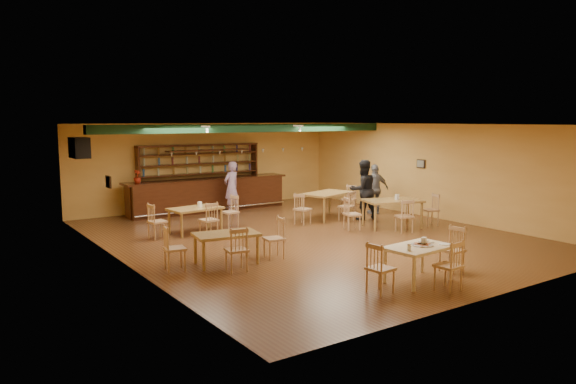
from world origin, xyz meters
TOP-DOWN VIEW (x-y plane):
  - floor at (0.00, 0.00)m, footprint 12.00×12.00m
  - ceiling_beam at (0.00, 2.80)m, footprint 10.00×0.30m
  - track_rail_left at (-1.80, 3.40)m, footprint 0.05×2.50m
  - track_rail_right at (1.40, 3.40)m, footprint 0.05×2.50m
  - ac_unit at (-4.80, 4.20)m, footprint 0.34×0.70m
  - picture_left at (-4.97, 1.00)m, footprint 0.04×0.34m
  - picture_right at (4.97, 0.50)m, footprint 0.04×0.34m
  - bar_counter at (-0.42, 5.15)m, footprint 5.82×0.85m
  - back_bar_hutch at (-0.42, 5.78)m, footprint 4.50×0.40m
  - poinsettia at (-2.88, 5.15)m, footprint 0.30×0.30m
  - dining_table_a at (-2.31, 2.09)m, footprint 1.50×1.00m
  - dining_table_b at (2.11, 1.81)m, footprint 1.87×1.43m
  - dining_table_c at (-3.15, -1.33)m, footprint 1.48×1.03m
  - dining_table_d at (2.76, -0.44)m, footprint 1.85×1.43m
  - near_table at (-0.69, -4.60)m, footprint 1.39×0.96m
  - pizza_tray at (-0.59, -4.60)m, footprint 0.50×0.50m
  - parmesan_shaker at (-1.11, -4.74)m, footprint 0.08×0.08m
  - napkin_stack at (-0.36, -4.41)m, footprint 0.24×0.22m
  - pizza_server at (-0.45, -4.55)m, footprint 0.33×0.21m
  - side_plate at (-0.17, -4.79)m, footprint 0.24×0.24m
  - patron_bar at (0.03, 4.33)m, footprint 0.74×0.61m
  - patron_right_a at (2.91, 1.01)m, footprint 1.02×0.86m
  - patron_right_b at (3.96, 1.56)m, footprint 1.04×0.63m

SIDE VIEW (x-z plane):
  - floor at x=0.00m, z-range 0.00..0.00m
  - dining_table_c at x=-3.15m, z-range 0.00..0.68m
  - near_table at x=-0.69m, z-range 0.00..0.71m
  - dining_table_a at x=-2.31m, z-range 0.00..0.71m
  - dining_table_d at x=2.76m, z-range 0.00..0.81m
  - dining_table_b at x=2.11m, z-range 0.00..0.83m
  - bar_counter at x=-0.42m, z-range 0.00..1.13m
  - side_plate at x=-0.17m, z-range 0.71..0.72m
  - pizza_tray at x=-0.59m, z-range 0.71..0.72m
  - napkin_stack at x=-0.36m, z-range 0.71..0.74m
  - pizza_server at x=-0.45m, z-range 0.72..0.73m
  - parmesan_shaker at x=-1.11m, z-range 0.71..0.82m
  - patron_right_b at x=3.96m, z-range 0.00..1.66m
  - patron_bar at x=0.03m, z-range 0.00..1.75m
  - patron_right_a at x=2.91m, z-range 0.00..1.88m
  - back_bar_hutch at x=-0.42m, z-range 0.00..2.28m
  - poinsettia at x=-2.88m, z-range 1.13..1.55m
  - picture_left at x=-4.97m, z-range 1.56..1.84m
  - picture_right at x=4.97m, z-range 1.56..1.84m
  - ac_unit at x=-4.80m, z-range 2.11..2.59m
  - ceiling_beam at x=0.00m, z-range 2.75..3.00m
  - track_rail_left at x=-1.80m, z-range 2.92..2.96m
  - track_rail_right at x=1.40m, z-range 2.92..2.96m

